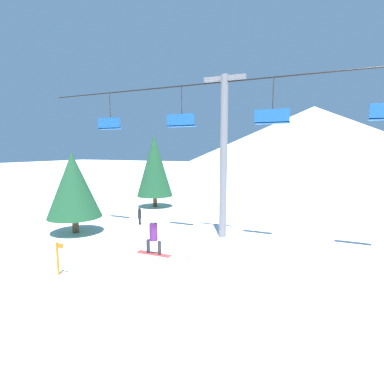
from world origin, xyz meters
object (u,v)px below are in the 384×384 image
(pine_tree_near, at_px, (73,185))
(distant_skier, at_px, (140,215))
(trail_marker, at_px, (58,257))
(snow_ramp, at_px, (130,293))
(snowboarder, at_px, (154,235))

(pine_tree_near, distance_m, distant_skier, 4.76)
(trail_marker, distance_m, distant_skier, 8.57)
(snow_ramp, distance_m, snowboarder, 2.08)
(snow_ramp, xyz_separation_m, trail_marker, (-4.52, 1.32, 0.00))
(trail_marker, bearing_deg, distant_skier, 101.26)
(snow_ramp, bearing_deg, snowboarder, 90.61)
(snowboarder, xyz_separation_m, trail_marker, (-4.50, -0.17, -1.45))
(trail_marker, bearing_deg, snow_ramp, -16.25)
(snowboarder, relative_size, pine_tree_near, 0.27)
(snow_ramp, relative_size, distant_skier, 2.83)
(snow_ramp, height_order, trail_marker, snow_ramp)
(pine_tree_near, bearing_deg, trail_marker, -50.49)
(snow_ramp, bearing_deg, distant_skier, 122.50)
(distant_skier, bearing_deg, snow_ramp, -57.50)
(pine_tree_near, xyz_separation_m, trail_marker, (4.20, -5.09, -2.23))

